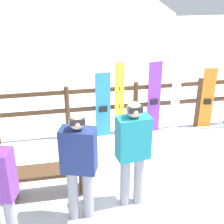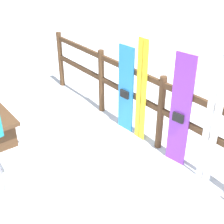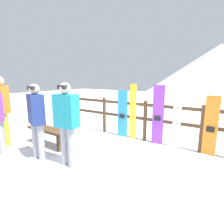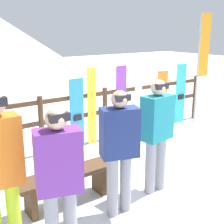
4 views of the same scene
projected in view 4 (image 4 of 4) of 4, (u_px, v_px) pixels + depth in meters
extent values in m
plane|color=white|center=(172.00, 172.00, 5.17)|extent=(40.00, 40.00, 0.00)
cylinder|color=#4C331E|center=(41.00, 126.00, 5.76)|extent=(0.10, 0.10, 1.13)
cylinder|color=#4C331E|center=(105.00, 114.00, 6.56)|extent=(0.10, 0.10, 1.13)
cylinder|color=#4C331E|center=(155.00, 105.00, 7.36)|extent=(0.10, 0.10, 1.13)
cylinder|color=#4C331E|center=(195.00, 97.00, 8.16)|extent=(0.10, 0.10, 1.13)
cube|color=#4C331E|center=(105.00, 111.00, 6.55)|extent=(5.70, 0.05, 0.08)
cube|color=#4C331E|center=(105.00, 93.00, 6.44)|extent=(5.70, 0.05, 0.08)
cube|color=#4C331E|center=(67.00, 174.00, 4.15)|extent=(1.38, 0.36, 0.06)
cube|color=#4C331E|center=(31.00, 202.00, 3.92)|extent=(0.08, 0.29, 0.40)
cube|color=#4C331E|center=(99.00, 179.00, 4.50)|extent=(0.08, 0.29, 0.40)
cylinder|color=gray|center=(70.00, 222.00, 3.19)|extent=(0.14, 0.14, 0.79)
cube|color=#723399|center=(58.00, 161.00, 2.95)|extent=(0.50, 0.36, 0.62)
sphere|color=#D8B293|center=(56.00, 119.00, 2.84)|extent=(0.21, 0.21, 0.21)
cube|color=black|center=(59.00, 117.00, 2.78)|extent=(0.19, 0.07, 0.07)
cylinder|color=gray|center=(150.00, 167.00, 4.45)|extent=(0.15, 0.15, 0.80)
cylinder|color=gray|center=(160.00, 163.00, 4.57)|extent=(0.15, 0.15, 0.80)
cube|color=teal|center=(157.00, 118.00, 4.32)|extent=(0.49, 0.31, 0.63)
sphere|color=#D8B293|center=(158.00, 88.00, 4.21)|extent=(0.22, 0.22, 0.22)
cube|color=black|center=(162.00, 86.00, 4.16)|extent=(0.19, 0.08, 0.08)
cylinder|color=gray|center=(113.00, 187.00, 3.91)|extent=(0.15, 0.15, 0.78)
cylinder|color=gray|center=(126.00, 182.00, 4.02)|extent=(0.15, 0.15, 0.78)
cube|color=navy|center=(119.00, 132.00, 3.78)|extent=(0.52, 0.39, 0.62)
sphere|color=#D8B293|center=(120.00, 99.00, 3.67)|extent=(0.21, 0.21, 0.21)
cube|color=black|center=(123.00, 98.00, 3.62)|extent=(0.19, 0.07, 0.07)
cylinder|color=#B7D826|center=(14.00, 220.00, 3.16)|extent=(0.14, 0.14, 0.86)
cube|color=#288CE0|center=(77.00, 114.00, 6.09)|extent=(0.31, 0.05, 1.39)
cube|color=black|center=(78.00, 118.00, 6.09)|extent=(0.17, 0.04, 0.12)
cube|color=yellow|center=(90.00, 107.00, 6.23)|extent=(0.09, 0.02, 1.57)
cube|color=yellow|center=(94.00, 106.00, 6.29)|extent=(0.09, 0.02, 1.57)
cube|color=purple|center=(121.00, 102.00, 6.68)|extent=(0.29, 0.06, 1.56)
cube|color=black|center=(122.00, 106.00, 6.68)|extent=(0.16, 0.05, 0.12)
cube|color=white|center=(136.00, 96.00, 6.90)|extent=(0.09, 0.02, 1.70)
cube|color=white|center=(140.00, 96.00, 6.96)|extent=(0.09, 0.02, 1.70)
cube|color=orange|center=(162.00, 99.00, 7.39)|extent=(0.29, 0.06, 1.36)
cube|color=black|center=(163.00, 102.00, 7.38)|extent=(0.16, 0.05, 0.12)
cube|color=#2DBFCC|center=(180.00, 94.00, 7.72)|extent=(0.31, 0.03, 1.48)
cube|color=black|center=(181.00, 97.00, 7.72)|extent=(0.17, 0.03, 0.12)
cylinder|color=#99999E|center=(198.00, 70.00, 7.61)|extent=(0.04, 0.04, 2.66)
cube|color=orange|center=(205.00, 45.00, 7.57)|extent=(0.36, 0.01, 1.51)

